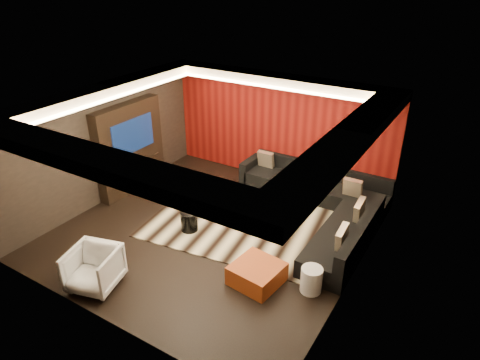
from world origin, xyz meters
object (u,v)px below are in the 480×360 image
Objects in this scene: coffee_table at (279,199)px; orange_ottoman at (257,274)px; drum_stool at (189,221)px; sectional_sofa at (323,204)px; armchair at (94,269)px; white_side_table at (311,280)px.

coffee_table is 2.89m from orange_ottoman.
drum_stool is (-1.11, -2.05, 0.11)m from coffee_table.
drum_stool is at bearing -136.17° from sectional_sofa.
coffee_table is at bearing -177.08° from sectional_sofa.
armchair is 5.04m from sectional_sofa.
armchair is at bearing -108.59° from coffee_table.
armchair reaches higher than sectional_sofa.
orange_ottoman is at bearing -71.30° from coffee_table.
white_side_table is 0.58× the size of orange_ottoman.
sectional_sofa reaches higher than white_side_table.
drum_stool is 2.29m from armchair.
white_side_table is 0.57× the size of armchair.
coffee_table is 1.46× the size of orange_ottoman.
orange_ottoman is at bearing -162.34° from white_side_table.
white_side_table is 3.78m from armchair.
white_side_table is 0.13× the size of sectional_sofa.
orange_ottoman is at bearing 18.27° from armchair.
white_side_table reaches higher than coffee_table.
drum_stool is at bearing 66.31° from armchair.
coffee_table is 0.33× the size of sectional_sofa.
coffee_table is 2.81× the size of drum_stool.
drum_stool is 0.52× the size of orange_ottoman.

